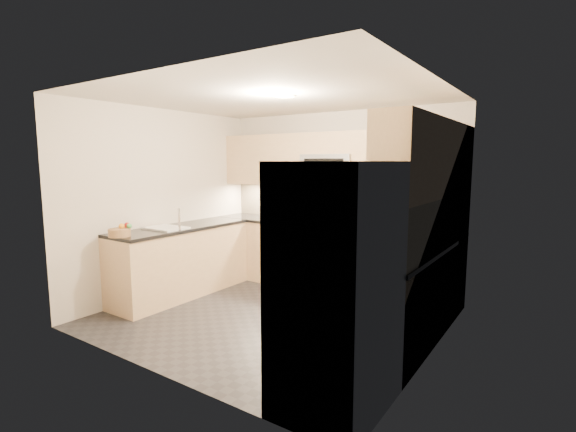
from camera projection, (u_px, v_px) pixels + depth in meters
The scene contains 36 objects.
floor at pixel (271, 317), 4.86m from camera, with size 3.60×3.20×0.00m, color black.
ceiling at pixel (270, 97), 4.54m from camera, with size 3.60×3.20×0.02m, color beige.
wall_back at pixel (337, 200), 6.01m from camera, with size 3.60×0.02×2.50m, color beige.
wall_front at pixel (153, 229), 3.39m from camera, with size 3.60×0.02×2.50m, color beige.
wall_left at pixel (165, 202), 5.70m from camera, with size 0.02×3.20×2.50m, color beige.
wall_right at pixel (433, 224), 3.70m from camera, with size 0.02×3.20×2.50m, color beige.
base_cab_back_left at pixel (264, 249), 6.48m from camera, with size 1.42×0.60×0.90m, color tan.
base_cab_back_right at pixel (402, 269), 5.26m from camera, with size 1.42×0.60×0.90m, color tan.
base_cab_right at pixel (403, 300), 4.09m from camera, with size 0.60×1.70×0.90m, color tan.
base_cab_peninsula at pixel (182, 262), 5.64m from camera, with size 0.60×2.00×0.90m, color tan.
countertop_back_left at pixel (264, 219), 6.42m from camera, with size 1.42×0.63×0.04m, color black.
countertop_back_right at pixel (403, 232), 5.20m from camera, with size 1.42×0.63×0.04m, color black.
countertop_right at pixel (404, 253), 4.03m from camera, with size 0.63×1.70×0.04m, color black.
countertop_peninsula at pixel (181, 228), 5.58m from camera, with size 0.63×2.00×0.04m, color black.
upper_cab_back at pixel (331, 160), 5.79m from camera, with size 3.60×0.35×0.75m, color tan.
upper_cab_right at pixel (425, 159), 3.94m from camera, with size 0.35×1.95×0.75m, color tan.
backsplash_back at pixel (336, 204), 6.01m from camera, with size 3.60×0.01×0.51m, color #C0AE8B.
backsplash_right at pixel (445, 224), 4.08m from camera, with size 0.01×2.30×0.51m, color #C0AE8B.
gas_range at pixel (325, 258), 5.85m from camera, with size 0.76×0.65×0.91m, color #A7A9AF.
range_cooktop at pixel (325, 226), 5.79m from camera, with size 0.76×0.65×0.03m, color black.
oven_door_glass at pixel (313, 263), 5.58m from camera, with size 0.62×0.02×0.45m, color black.
oven_handle at pixel (312, 243), 5.53m from camera, with size 0.02×0.02×0.60m, color #B2B5BA.
microwave at pixel (330, 169), 5.79m from camera, with size 0.76×0.40×0.40m, color #96989D.
microwave_door at pixel (323, 169), 5.62m from camera, with size 0.60×0.01×0.28m, color black.
refrigerator at pixel (337, 287), 2.99m from camera, with size 0.70×0.90×1.80m, color #94969B.
fridge_handle_left at pixel (281, 278), 3.05m from camera, with size 0.02×0.02×1.20m, color #B2B5BA.
fridge_handle_right at pixel (307, 268), 3.34m from camera, with size 0.02×0.02×1.20m, color #B2B5BA.
sink_basin at pixel (166, 233), 5.38m from camera, with size 0.52×0.38×0.16m, color white.
faucet at pixel (179, 219), 5.21m from camera, with size 0.03×0.03×0.28m, color silver.
utensil_bowl at pixel (413, 224), 5.13m from camera, with size 0.32×0.32×0.18m, color #5BA948.
cutting_board at pixel (293, 221), 6.01m from camera, with size 0.34×0.24×0.01m, color orange.
fruit_basket at pixel (119, 233), 4.80m from camera, with size 0.25×0.25×0.09m, color #9D7349.
fruit_apple at pixel (127, 225), 4.91m from camera, with size 0.07×0.07×0.07m, color #B31416.
fruit_pear at pixel (129, 226), 4.84m from camera, with size 0.06×0.06×0.06m, color green.
dish_towel_check at pixel (309, 256), 5.55m from camera, with size 0.19×0.02×0.36m, color white.
fruit_orange at pixel (122, 226), 4.84m from camera, with size 0.07×0.07×0.07m, color orange.
Camera 1 is at (2.79, -3.75, 1.80)m, focal length 26.00 mm.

